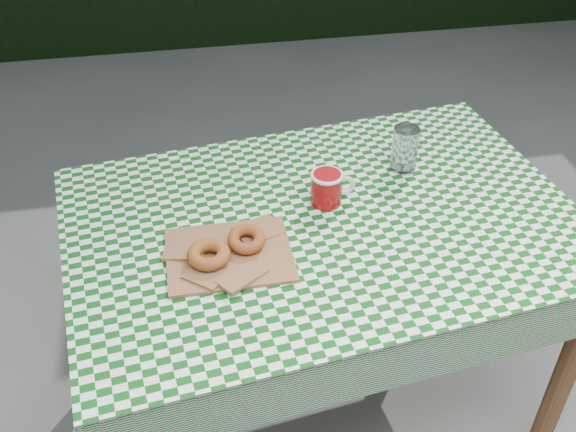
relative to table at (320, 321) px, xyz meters
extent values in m
plane|color=#54554F|center=(-0.18, -0.05, -0.38)|extent=(60.00, 60.00, 0.00)
cube|color=brown|center=(0.00, 0.00, 0.00)|extent=(1.37, 1.01, 0.75)
cube|color=#0B4911|center=(0.00, 0.00, 0.38)|extent=(1.39, 1.03, 0.01)
cube|color=olive|center=(-0.25, -0.10, 0.39)|extent=(0.30, 0.24, 0.02)
torus|color=#A45622|center=(-0.30, -0.12, 0.41)|extent=(0.12, 0.12, 0.03)
torus|color=brown|center=(-0.21, -0.08, 0.41)|extent=(0.09, 0.09, 0.03)
cylinder|color=silver|center=(0.27, 0.18, 0.45)|extent=(0.08, 0.08, 0.13)
camera|label=1|loc=(-0.33, -1.29, 1.43)|focal=41.52mm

